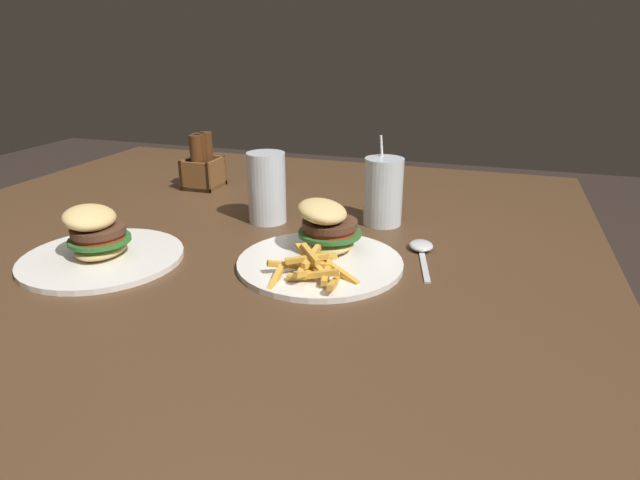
{
  "coord_description": "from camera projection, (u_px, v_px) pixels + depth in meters",
  "views": [
    {
      "loc": [
        -0.81,
        -0.48,
        1.09
      ],
      "look_at": [
        -0.01,
        -0.22,
        0.76
      ],
      "focal_mm": 30.0,
      "sensor_mm": 36.0,
      "label": 1
    }
  ],
  "objects": [
    {
      "name": "beer_glass",
      "position": [
        267.0,
        189.0,
        1.12
      ],
      "size": [
        0.08,
        0.08,
        0.15
      ],
      "color": "silver",
      "rests_on": "dining_table"
    },
    {
      "name": "meal_plate_far",
      "position": [
        99.0,
        246.0,
        0.93
      ],
      "size": [
        0.28,
        0.28,
        0.1
      ],
      "color": "white",
      "rests_on": "dining_table"
    },
    {
      "name": "juice_glass",
      "position": [
        383.0,
        195.0,
        1.1
      ],
      "size": [
        0.08,
        0.08,
        0.18
      ],
      "color": "silver",
      "rests_on": "dining_table"
    },
    {
      "name": "spoon",
      "position": [
        421.0,
        247.0,
        0.98
      ],
      "size": [
        0.17,
        0.06,
        0.02
      ],
      "rotation": [
        0.0,
        0.0,
        0.21
      ],
      "color": "silver",
      "rests_on": "dining_table"
    },
    {
      "name": "dining_table",
      "position": [
        212.0,
        280.0,
        1.02
      ],
      "size": [
        1.55,
        1.43,
        0.71
      ],
      "color": "#4C331E",
      "rests_on": "ground_plane"
    },
    {
      "name": "meal_plate_near",
      "position": [
        323.0,
        244.0,
        0.93
      ],
      "size": [
        0.29,
        0.29,
        0.11
      ],
      "color": "white",
      "rests_on": "dining_table"
    },
    {
      "name": "condiment_caddy",
      "position": [
        202.0,
        166.0,
        1.37
      ],
      "size": [
        0.1,
        0.08,
        0.14
      ],
      "color": "brown",
      "rests_on": "dining_table"
    }
  ]
}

